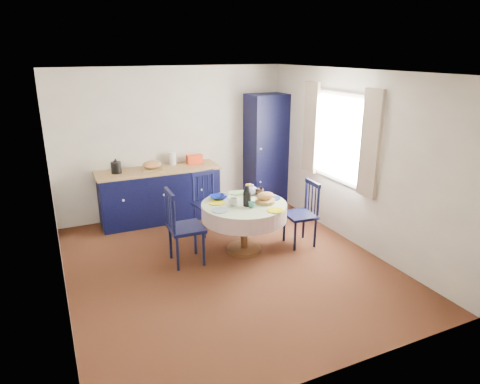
{
  "coord_description": "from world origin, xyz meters",
  "views": [
    {
      "loc": [
        -2.0,
        -4.73,
        2.74
      ],
      "look_at": [
        0.29,
        0.2,
        0.93
      ],
      "focal_mm": 32.0,
      "sensor_mm": 36.0,
      "label": 1
    }
  ],
  "objects_px": {
    "chair_far": "(208,202)",
    "mug_d": "(227,195)",
    "dining_table": "(245,211)",
    "cobalt_bowl": "(218,197)",
    "mug_a": "(233,202)",
    "pantry_cabinet": "(266,150)",
    "kitchen_counter": "(160,194)",
    "mug_b": "(252,205)",
    "mug_c": "(259,192)",
    "chair_right": "(303,213)",
    "chair_left": "(183,226)"
  },
  "relations": [
    {
      "from": "dining_table",
      "to": "chair_far",
      "type": "xyz_separation_m",
      "value": [
        -0.23,
        0.86,
        -0.12
      ]
    },
    {
      "from": "pantry_cabinet",
      "to": "chair_far",
      "type": "bearing_deg",
      "value": -153.56
    },
    {
      "from": "kitchen_counter",
      "to": "mug_a",
      "type": "relative_size",
      "value": 15.8
    },
    {
      "from": "pantry_cabinet",
      "to": "mug_b",
      "type": "xyz_separation_m",
      "value": [
        -1.25,
        -1.9,
        -0.25
      ]
    },
    {
      "from": "mug_b",
      "to": "dining_table",
      "type": "bearing_deg",
      "value": 91.29
    },
    {
      "from": "chair_far",
      "to": "mug_b",
      "type": "xyz_separation_m",
      "value": [
        0.23,
        -1.06,
        0.28
      ]
    },
    {
      "from": "kitchen_counter",
      "to": "mug_a",
      "type": "xyz_separation_m",
      "value": [
        0.6,
        -1.66,
        0.31
      ]
    },
    {
      "from": "pantry_cabinet",
      "to": "mug_c",
      "type": "height_order",
      "value": "pantry_cabinet"
    },
    {
      "from": "chair_right",
      "to": "mug_d",
      "type": "xyz_separation_m",
      "value": [
        -1.01,
        0.45,
        0.28
      ]
    },
    {
      "from": "kitchen_counter",
      "to": "mug_d",
      "type": "height_order",
      "value": "kitchen_counter"
    },
    {
      "from": "pantry_cabinet",
      "to": "chair_far",
      "type": "xyz_separation_m",
      "value": [
        -1.48,
        -0.84,
        -0.52
      ]
    },
    {
      "from": "mug_b",
      "to": "mug_d",
      "type": "distance_m",
      "value": 0.52
    },
    {
      "from": "mug_d",
      "to": "cobalt_bowl",
      "type": "distance_m",
      "value": 0.13
    },
    {
      "from": "chair_left",
      "to": "chair_right",
      "type": "xyz_separation_m",
      "value": [
        1.77,
        -0.16,
        -0.04
      ]
    },
    {
      "from": "kitchen_counter",
      "to": "mug_d",
      "type": "relative_size",
      "value": 20.96
    },
    {
      "from": "mug_b",
      "to": "cobalt_bowl",
      "type": "bearing_deg",
      "value": 118.36
    },
    {
      "from": "mug_a",
      "to": "cobalt_bowl",
      "type": "bearing_deg",
      "value": 106.7
    },
    {
      "from": "chair_far",
      "to": "mug_d",
      "type": "bearing_deg",
      "value": -88.87
    },
    {
      "from": "mug_d",
      "to": "kitchen_counter",
      "type": "bearing_deg",
      "value": 115.27
    },
    {
      "from": "dining_table",
      "to": "chair_far",
      "type": "relative_size",
      "value": 1.24
    },
    {
      "from": "chair_left",
      "to": "chair_right",
      "type": "distance_m",
      "value": 1.78
    },
    {
      "from": "dining_table",
      "to": "chair_left",
      "type": "bearing_deg",
      "value": 179.41
    },
    {
      "from": "chair_left",
      "to": "mug_d",
      "type": "xyz_separation_m",
      "value": [
        0.76,
        0.29,
        0.24
      ]
    },
    {
      "from": "pantry_cabinet",
      "to": "dining_table",
      "type": "relative_size",
      "value": 1.69
    },
    {
      "from": "dining_table",
      "to": "mug_a",
      "type": "distance_m",
      "value": 0.24
    },
    {
      "from": "mug_a",
      "to": "mug_b",
      "type": "distance_m",
      "value": 0.27
    },
    {
      "from": "kitchen_counter",
      "to": "pantry_cabinet",
      "type": "relative_size",
      "value": 1.0
    },
    {
      "from": "mug_a",
      "to": "kitchen_counter",
      "type": "bearing_deg",
      "value": 109.92
    },
    {
      "from": "mug_b",
      "to": "mug_c",
      "type": "xyz_separation_m",
      "value": [
        0.34,
        0.44,
        0.01
      ]
    },
    {
      "from": "chair_left",
      "to": "mug_b",
      "type": "distance_m",
      "value": 0.96
    },
    {
      "from": "mug_d",
      "to": "chair_right",
      "type": "bearing_deg",
      "value": -24.21
    },
    {
      "from": "chair_left",
      "to": "chair_far",
      "type": "bearing_deg",
      "value": -36.31
    },
    {
      "from": "pantry_cabinet",
      "to": "cobalt_bowl",
      "type": "height_order",
      "value": "pantry_cabinet"
    },
    {
      "from": "kitchen_counter",
      "to": "dining_table",
      "type": "xyz_separation_m",
      "value": [
        0.78,
        -1.66,
        0.14
      ]
    },
    {
      "from": "dining_table",
      "to": "chair_left",
      "type": "height_order",
      "value": "chair_left"
    },
    {
      "from": "cobalt_bowl",
      "to": "mug_b",
      "type": "bearing_deg",
      "value": -61.64
    },
    {
      "from": "chair_left",
      "to": "mug_b",
      "type": "xyz_separation_m",
      "value": [
        0.91,
        -0.21,
        0.23
      ]
    },
    {
      "from": "pantry_cabinet",
      "to": "chair_left",
      "type": "bearing_deg",
      "value": -144.99
    },
    {
      "from": "mug_b",
      "to": "kitchen_counter",
      "type": "bearing_deg",
      "value": 112.84
    },
    {
      "from": "kitchen_counter",
      "to": "mug_b",
      "type": "relative_size",
      "value": 22.44
    },
    {
      "from": "kitchen_counter",
      "to": "pantry_cabinet",
      "type": "height_order",
      "value": "pantry_cabinet"
    },
    {
      "from": "dining_table",
      "to": "chair_right",
      "type": "height_order",
      "value": "dining_table"
    },
    {
      "from": "dining_table",
      "to": "chair_left",
      "type": "relative_size",
      "value": 1.15
    },
    {
      "from": "kitchen_counter",
      "to": "chair_right",
      "type": "xyz_separation_m",
      "value": [
        1.65,
        -1.81,
        0.02
      ]
    },
    {
      "from": "mug_d",
      "to": "dining_table",
      "type": "bearing_deg",
      "value": -65.18
    },
    {
      "from": "mug_c",
      "to": "chair_far",
      "type": "bearing_deg",
      "value": 132.38
    },
    {
      "from": "mug_b",
      "to": "chair_left",
      "type": "bearing_deg",
      "value": 166.75
    },
    {
      "from": "dining_table",
      "to": "cobalt_bowl",
      "type": "height_order",
      "value": "dining_table"
    },
    {
      "from": "mug_a",
      "to": "chair_left",
      "type": "bearing_deg",
      "value": 178.96
    },
    {
      "from": "chair_far",
      "to": "dining_table",
      "type": "bearing_deg",
      "value": -83.09
    }
  ]
}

